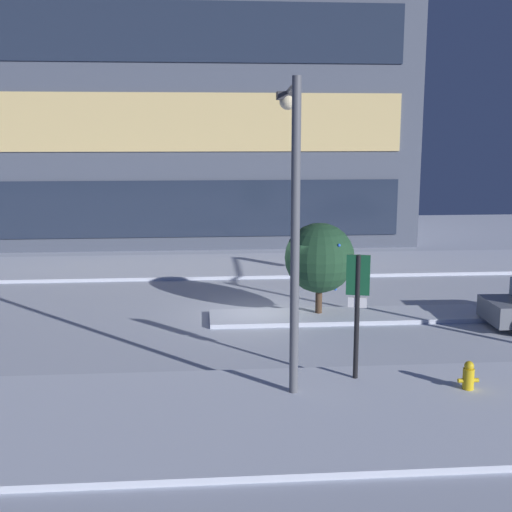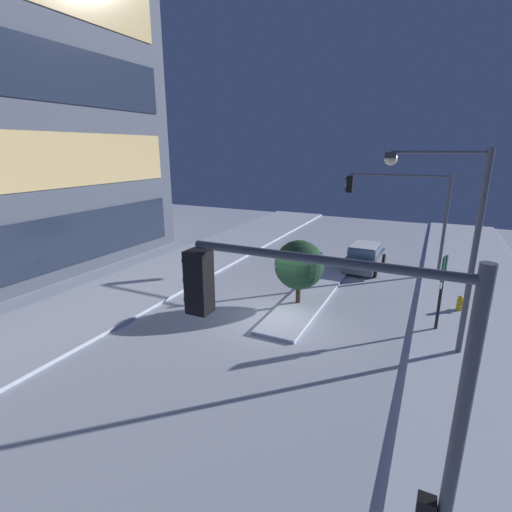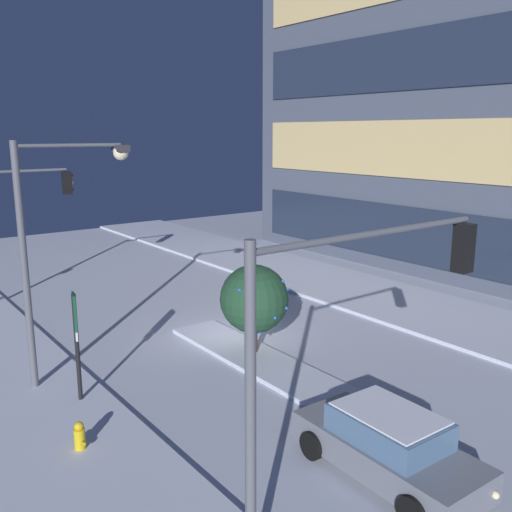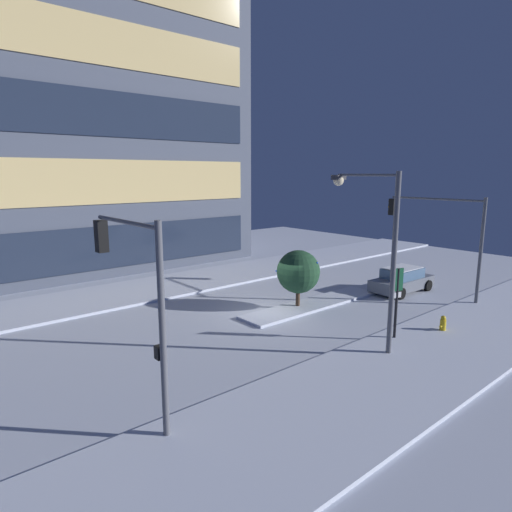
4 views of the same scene
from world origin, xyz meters
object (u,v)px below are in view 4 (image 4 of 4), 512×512
Objects in this scene: traffic_light_corner_near_right at (439,225)px; fire_hydrant at (443,325)px; traffic_light_corner_near_left at (134,282)px; street_lamp_arched at (375,234)px; car_near at (402,280)px; decorated_tree_median at (298,272)px; parking_info_sign at (397,295)px.

traffic_light_corner_near_right is 7.37m from fire_hydrant.
street_lamp_arched is at bearing -98.39° from traffic_light_corner_near_left.
car_near is at bearing 46.06° from fire_hydrant.
street_lamp_arched reaches higher than traffic_light_corner_near_right.
decorated_tree_median is at bearing 65.79° from traffic_light_corner_near_right.
traffic_light_corner_near_left is at bearing -170.56° from car_near.
parking_info_sign is (10.88, -1.55, -2.02)m from traffic_light_corner_near_left.
car_near is 6.97m from fire_hydrant.
traffic_light_corner_near_left reaches higher than fire_hydrant.
traffic_light_corner_near_right is 1.87× the size of decorated_tree_median.
fire_hydrant is (13.30, -2.46, -3.64)m from traffic_light_corner_near_left.
decorated_tree_median is (11.02, 4.30, -2.07)m from traffic_light_corner_near_left.
traffic_light_corner_near_left is 9.47m from street_lamp_arched.
traffic_light_corner_near_right reaches higher than parking_info_sign.
parking_info_sign is (-2.42, 0.90, 1.63)m from fire_hydrant.
traffic_light_corner_near_left is 14.01m from fire_hydrant.
traffic_light_corner_near_left is 0.83× the size of street_lamp_arched.
parking_info_sign is 1.01× the size of decorated_tree_median.
traffic_light_corner_near_left is (-18.73, -0.84, -0.10)m from traffic_light_corner_near_right.
car_near is 18.61m from traffic_light_corner_near_left.
decorated_tree_median is at bearing 13.40° from parking_info_sign.
fire_hydrant is (3.95, -1.08, -4.30)m from street_lamp_arched.
street_lamp_arched is at bearing -154.46° from car_near.
traffic_light_corner_near_left is (-18.13, -2.56, 3.32)m from car_near.
traffic_light_corner_near_right is 9.66m from street_lamp_arched.
traffic_light_corner_near_right reaches higher than decorated_tree_median.
traffic_light_corner_near_right is at bearing -72.97° from street_lamp_arched.
car_near is 7.42m from decorated_tree_median.
decorated_tree_median is at bearing -68.67° from traffic_light_corner_near_left.
parking_info_sign is at bearing -91.37° from decorated_tree_median.
street_lamp_arched is 3.09m from parking_info_sign.
traffic_light_corner_near_right is at bearing -24.21° from decorated_tree_median.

